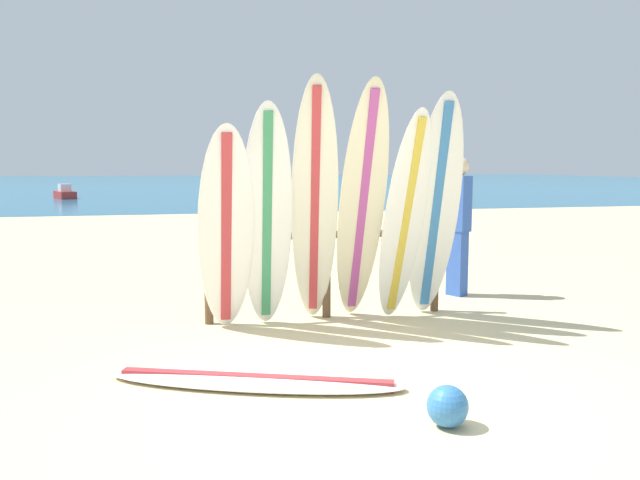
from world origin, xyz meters
TOP-DOWN VIEW (x-y plane):
  - ground_plane at (0.00, 0.00)m, footprint 120.00×120.00m
  - ocean_water at (0.00, 58.00)m, footprint 120.00×80.00m
  - surfboard_rack at (0.31, 2.52)m, footprint 2.64×0.09m
  - surfboard_leaning_far_left at (-0.81, 2.09)m, footprint 0.56×0.68m
  - surfboard_leaning_left at (-0.39, 2.18)m, footprint 0.56×0.68m
  - surfboard_leaning_center_left at (0.09, 2.16)m, footprint 0.64×1.05m
  - surfboard_leaning_center at (0.57, 2.10)m, footprint 0.56×1.16m
  - surfboard_leaning_center_right at (1.03, 2.08)m, footprint 0.57×0.79m
  - surfboard_leaning_right at (1.42, 2.20)m, footprint 0.58×0.76m
  - surfboard_lying_on_sand at (-0.76, 0.54)m, footprint 2.31×1.33m
  - beachgoer_standing at (2.22, 3.28)m, footprint 0.28×0.33m
  - small_boat_offshore at (-6.12, 29.75)m, footprint 1.34×2.15m
  - beach_ball at (0.33, -0.53)m, footprint 0.27×0.27m

SIDE VIEW (x-z plane):
  - ground_plane at x=0.00m, z-range 0.00..0.00m
  - ocean_water at x=0.00m, z-range 0.00..0.01m
  - surfboard_lying_on_sand at x=-0.76m, z-range -0.01..0.08m
  - beach_ball at x=0.33m, z-range 0.00..0.27m
  - small_boat_offshore at x=-6.12m, z-range -0.10..0.61m
  - surfboard_rack at x=0.31m, z-range 0.15..1.21m
  - beachgoer_standing at x=2.22m, z-range 0.09..1.85m
  - surfboard_leaning_far_left at x=-0.81m, z-range 0.00..2.05m
  - surfboard_leaning_center_right at x=1.03m, z-range 0.00..2.23m
  - surfboard_leaning_left at x=-0.39m, z-range 0.00..2.27m
  - surfboard_leaning_right at x=1.42m, z-range 0.00..2.40m
  - surfboard_leaning_center at x=0.57m, z-range 0.00..2.48m
  - surfboard_leaning_center_left at x=0.09m, z-range 0.00..2.51m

